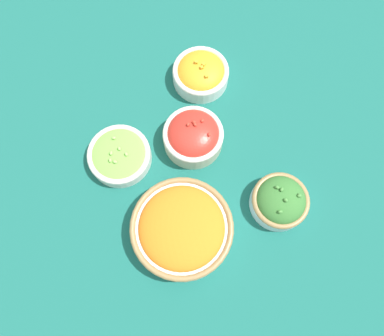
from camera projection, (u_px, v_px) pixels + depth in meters
ground_plane at (192, 172)px, 0.82m from camera, size 3.00×3.00×0.00m
bowl_cherry_tomatoes at (193, 136)px, 0.81m from camera, size 0.13×0.13×0.08m
bowl_lettuce at (119, 155)px, 0.81m from camera, size 0.14×0.14×0.05m
bowl_squash at (201, 73)px, 0.86m from camera, size 0.13×0.13×0.06m
bowl_carrots at (182, 228)px, 0.75m from camera, size 0.21×0.21×0.07m
bowl_broccoli at (280, 201)px, 0.77m from camera, size 0.12×0.12×0.07m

